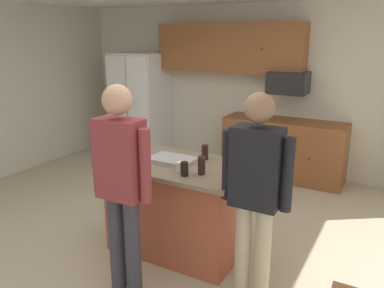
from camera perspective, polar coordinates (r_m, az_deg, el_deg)
floor at (r=4.38m, az=-4.64°, el=-13.43°), size 7.04×7.04×0.00m
back_wall at (r=6.39m, az=9.33°, el=8.08°), size 6.40×0.10×2.60m
cabinet_run_upper at (r=6.30m, az=5.43°, el=13.82°), size 2.40×0.38×0.75m
cabinet_run_lower at (r=6.09m, az=13.22°, el=-0.71°), size 1.80×0.63×0.90m
refrigerator at (r=7.03m, az=-7.58°, el=5.65°), size 0.88×0.76×1.82m
microwave_over_range at (r=5.91m, az=13.89°, el=8.68°), size 0.56×0.40×0.32m
kitchen_island at (r=3.95m, az=-2.16°, el=-9.14°), size 1.41×0.86×0.93m
person_guest_by_door at (r=3.07m, az=9.29°, el=-6.10°), size 0.57×0.23×1.73m
person_elder_center at (r=3.17m, az=-10.31°, el=-4.82°), size 0.57×0.23×1.78m
glass_dark_ale at (r=3.45m, az=1.41°, el=-3.14°), size 0.07×0.07×0.17m
glass_short_whisky at (r=3.42m, az=-1.11°, el=-3.67°), size 0.07×0.07×0.13m
glass_pilsner at (r=3.86m, az=1.89°, el=-1.21°), size 0.07×0.07×0.15m
mug_ceramic_white at (r=3.76m, az=6.85°, el=-2.10°), size 0.13×0.09×0.11m
glass_stout_tall at (r=4.00m, az=-8.72°, el=-0.96°), size 0.06×0.06×0.13m
tumbler_amber at (r=3.89m, az=-7.74°, el=-1.35°), size 0.07×0.07×0.13m
mug_blue_stoneware at (r=3.53m, az=-1.59°, el=-3.37°), size 0.13×0.08×0.09m
serving_tray at (r=3.81m, az=-2.88°, el=-2.33°), size 0.44×0.30×0.04m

